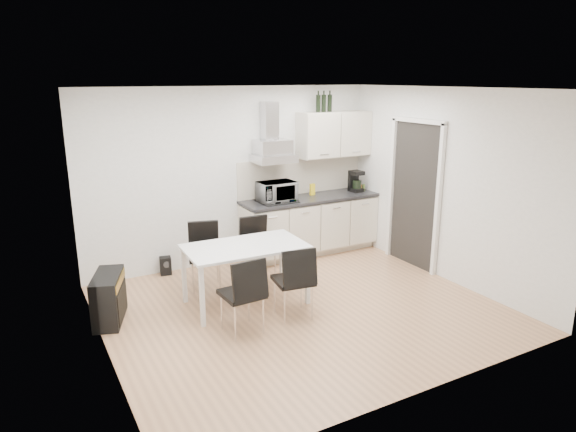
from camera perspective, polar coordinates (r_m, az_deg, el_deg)
name	(u,v)px	position (r m, az deg, el deg)	size (l,w,h in m)	color
ground	(301,308)	(6.34, 1.45, -10.23)	(4.50, 4.50, 0.00)	tan
wall_back	(234,176)	(7.65, -6.08, 4.41)	(4.50, 0.10, 2.60)	white
wall_front	(425,256)	(4.37, 14.96, -4.35)	(4.50, 0.10, 2.60)	white
wall_left	(97,233)	(5.18, -20.50, -1.73)	(0.10, 4.00, 2.60)	white
wall_right	(445,186)	(7.27, 17.04, 3.26)	(0.10, 4.00, 2.60)	white
ceiling	(303,89)	(5.73, 1.63, 13.97)	(4.50, 4.50, 0.00)	white
doorway	(414,196)	(7.68, 13.78, 2.19)	(0.08, 1.04, 2.10)	white
kitchenette	(311,202)	(8.05, 2.56, 1.59)	(2.22, 0.64, 2.52)	beige
dining_table	(245,252)	(6.26, -4.78, -3.96)	(1.47, 0.88, 0.75)	white
chair_far_left	(205,257)	(6.84, -9.20, -4.49)	(0.44, 0.50, 0.88)	black
chair_far_right	(259,250)	(7.02, -3.29, -3.81)	(0.44, 0.50, 0.88)	black
chair_near_left	(242,295)	(5.65, -5.16, -8.69)	(0.44, 0.50, 0.88)	black
chair_near_right	(293,281)	(5.98, 0.58, -7.25)	(0.44, 0.50, 0.88)	black
guitar_amp	(109,298)	(6.27, -19.30, -8.59)	(0.50, 0.73, 0.56)	black
floor_speaker	(166,266)	(7.52, -13.45, -5.40)	(0.15, 0.14, 0.26)	black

